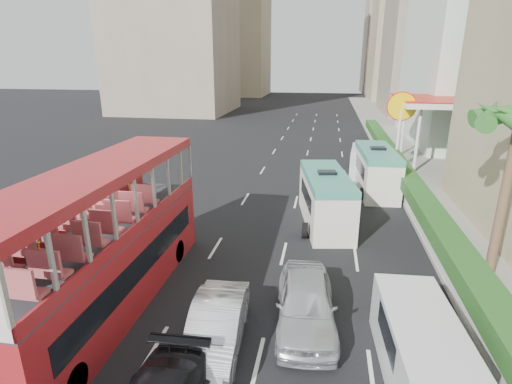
% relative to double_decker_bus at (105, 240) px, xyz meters
% --- Properties ---
extents(ground_plane, '(200.00, 200.00, 0.00)m').
position_rel_double_decker_bus_xyz_m(ground_plane, '(6.00, 0.00, -2.53)').
color(ground_plane, black).
rests_on(ground_plane, ground).
extents(double_decker_bus, '(2.50, 11.00, 5.06)m').
position_rel_double_decker_bus_xyz_m(double_decker_bus, '(0.00, 0.00, 0.00)').
color(double_decker_bus, '#A71A1F').
rests_on(double_decker_bus, ground).
extents(car_silver_lane_a, '(1.83, 4.46, 1.44)m').
position_rel_double_decker_bus_xyz_m(car_silver_lane_a, '(4.25, -1.53, -2.53)').
color(car_silver_lane_a, silver).
rests_on(car_silver_lane_a, ground).
extents(car_silver_lane_b, '(2.28, 4.87, 1.61)m').
position_rel_double_decker_bus_xyz_m(car_silver_lane_b, '(6.85, 0.04, -2.53)').
color(car_silver_lane_b, silver).
rests_on(car_silver_lane_b, ground).
extents(van_asset, '(2.52, 4.78, 1.28)m').
position_rel_double_decker_bus_xyz_m(van_asset, '(7.29, 17.32, -2.53)').
color(van_asset, silver).
rests_on(van_asset, ground).
extents(minibus_near, '(3.11, 6.45, 2.74)m').
position_rel_double_decker_bus_xyz_m(minibus_near, '(7.36, 8.94, -1.16)').
color(minibus_near, silver).
rests_on(minibus_near, ground).
extents(minibus_far, '(2.49, 6.47, 2.82)m').
position_rel_double_decker_bus_xyz_m(minibus_far, '(10.59, 15.19, -1.12)').
color(minibus_far, silver).
rests_on(minibus_far, ground).
extents(panel_van_near, '(2.09, 4.67, 1.83)m').
position_rel_double_decker_bus_xyz_m(panel_van_near, '(10.01, -1.68, -1.62)').
color(panel_van_near, silver).
rests_on(panel_van_near, ground).
extents(panel_van_far, '(2.39, 5.04, 1.95)m').
position_rel_double_decker_bus_xyz_m(panel_van_far, '(10.19, 19.38, -1.55)').
color(panel_van_far, silver).
rests_on(panel_van_far, ground).
extents(sidewalk, '(6.00, 120.00, 0.18)m').
position_rel_double_decker_bus_xyz_m(sidewalk, '(15.00, 25.00, -2.44)').
color(sidewalk, '#99968C').
rests_on(sidewalk, ground).
extents(kerb_wall, '(0.30, 44.00, 1.00)m').
position_rel_double_decker_bus_xyz_m(kerb_wall, '(12.20, 14.00, -1.85)').
color(kerb_wall, silver).
rests_on(kerb_wall, sidewalk).
extents(hedge, '(1.10, 44.00, 0.70)m').
position_rel_double_decker_bus_xyz_m(hedge, '(12.20, 14.00, -1.00)').
color(hedge, '#2D6626').
rests_on(hedge, kerb_wall).
extents(palm_tree, '(0.36, 0.36, 6.40)m').
position_rel_double_decker_bus_xyz_m(palm_tree, '(13.80, 4.00, 0.85)').
color(palm_tree, brown).
rests_on(palm_tree, sidewalk).
extents(shell_station, '(6.50, 8.00, 5.50)m').
position_rel_double_decker_bus_xyz_m(shell_station, '(16.00, 23.00, 0.22)').
color(shell_station, silver).
rests_on(shell_station, ground).
extents(tower_far_b, '(14.00, 14.00, 40.00)m').
position_rel_double_decker_bus_xyz_m(tower_far_b, '(23.00, 104.00, 17.47)').
color(tower_far_b, gray).
rests_on(tower_far_b, ground).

